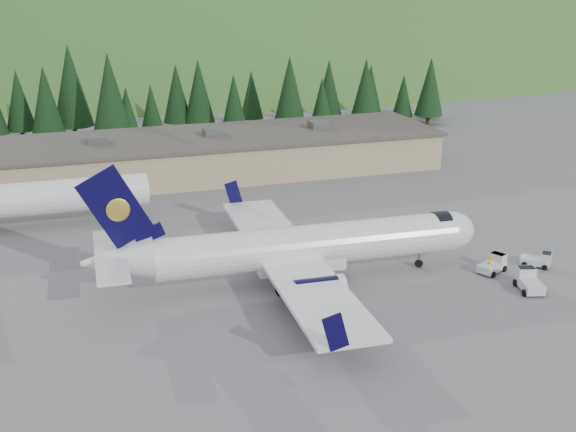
{
  "coord_description": "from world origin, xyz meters",
  "views": [
    {
      "loc": [
        -19.93,
        -54.85,
        25.49
      ],
      "look_at": [
        0.0,
        6.0,
        4.0
      ],
      "focal_mm": 45.0,
      "sensor_mm": 36.0,
      "label": 1
    }
  ],
  "objects_px": {
    "baggage_tug_b": "(539,260)",
    "ramp_worker": "(490,264)",
    "airliner": "(298,248)",
    "baggage_tug_c": "(529,281)",
    "terminal_building": "(177,157)",
    "baggage_tug_a": "(493,264)",
    "second_airliner": "(12,199)"
  },
  "relations": [
    {
      "from": "baggage_tug_a",
      "to": "airliner",
      "type": "bearing_deg",
      "value": 142.79
    },
    {
      "from": "baggage_tug_c",
      "to": "baggage_tug_a",
      "type": "bearing_deg",
      "value": 22.91
    },
    {
      "from": "second_airliner",
      "to": "baggage_tug_a",
      "type": "height_order",
      "value": "second_airliner"
    },
    {
      "from": "airliner",
      "to": "baggage_tug_b",
      "type": "distance_m",
      "value": 22.51
    },
    {
      "from": "second_airliner",
      "to": "terminal_building",
      "type": "height_order",
      "value": "second_airliner"
    },
    {
      "from": "second_airliner",
      "to": "baggage_tug_c",
      "type": "xyz_separation_m",
      "value": [
        41.98,
        -29.71,
        -2.56
      ]
    },
    {
      "from": "ramp_worker",
      "to": "second_airliner",
      "type": "bearing_deg",
      "value": -65.72
    },
    {
      "from": "airliner",
      "to": "baggage_tug_c",
      "type": "height_order",
      "value": "airliner"
    },
    {
      "from": "airliner",
      "to": "ramp_worker",
      "type": "bearing_deg",
      "value": -9.78
    },
    {
      "from": "baggage_tug_a",
      "to": "terminal_building",
      "type": "height_order",
      "value": "terminal_building"
    },
    {
      "from": "airliner",
      "to": "ramp_worker",
      "type": "xyz_separation_m",
      "value": [
        16.92,
        -3.63,
        -2.27
      ]
    },
    {
      "from": "baggage_tug_a",
      "to": "ramp_worker",
      "type": "relative_size",
      "value": 1.94
    },
    {
      "from": "baggage_tug_a",
      "to": "second_airliner",
      "type": "bearing_deg",
      "value": 122.34
    },
    {
      "from": "second_airliner",
      "to": "baggage_tug_a",
      "type": "xyz_separation_m",
      "value": [
        41.36,
        -25.38,
        -2.64
      ]
    },
    {
      "from": "baggage_tug_a",
      "to": "baggage_tug_b",
      "type": "bearing_deg",
      "value": -29.76
    },
    {
      "from": "baggage_tug_a",
      "to": "baggage_tug_b",
      "type": "relative_size",
      "value": 1.12
    },
    {
      "from": "baggage_tug_a",
      "to": "baggage_tug_b",
      "type": "distance_m",
      "value": 4.62
    },
    {
      "from": "baggage_tug_b",
      "to": "baggage_tug_c",
      "type": "relative_size",
      "value": 0.82
    },
    {
      "from": "baggage_tug_b",
      "to": "baggage_tug_c",
      "type": "bearing_deg",
      "value": -92.4
    },
    {
      "from": "baggage_tug_c",
      "to": "terminal_building",
      "type": "height_order",
      "value": "terminal_building"
    },
    {
      "from": "baggage_tug_c",
      "to": "terminal_building",
      "type": "xyz_separation_m",
      "value": [
        -22.06,
        45.71,
        1.86
      ]
    },
    {
      "from": "baggage_tug_c",
      "to": "terminal_building",
      "type": "relative_size",
      "value": 0.05
    },
    {
      "from": "baggage_tug_b",
      "to": "ramp_worker",
      "type": "height_order",
      "value": "ramp_worker"
    },
    {
      "from": "baggage_tug_b",
      "to": "terminal_building",
      "type": "height_order",
      "value": "terminal_building"
    },
    {
      "from": "second_airliner",
      "to": "baggage_tug_c",
      "type": "relative_size",
      "value": 7.89
    },
    {
      "from": "second_airliner",
      "to": "baggage_tug_b",
      "type": "xyz_separation_m",
      "value": [
        45.97,
        -25.67,
        -2.69
      ]
    },
    {
      "from": "terminal_building",
      "to": "ramp_worker",
      "type": "bearing_deg",
      "value": -63.31
    },
    {
      "from": "second_airliner",
      "to": "baggage_tug_c",
      "type": "height_order",
      "value": "second_airliner"
    },
    {
      "from": "airliner",
      "to": "baggage_tug_b",
      "type": "height_order",
      "value": "airliner"
    },
    {
      "from": "second_airliner",
      "to": "ramp_worker",
      "type": "distance_m",
      "value": 48.24
    },
    {
      "from": "airliner",
      "to": "baggage_tug_a",
      "type": "distance_m",
      "value": 17.96
    },
    {
      "from": "baggage_tug_b",
      "to": "baggage_tug_a",
      "type": "bearing_deg",
      "value": -141.36
    }
  ]
}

